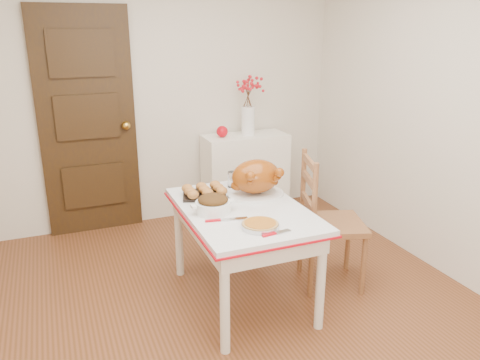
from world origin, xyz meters
name	(u,v)px	position (x,y,z in m)	size (l,w,h in m)	color
floor	(241,324)	(0.00, 0.00, 0.00)	(3.50, 4.00, 0.00)	#552E13
wall_back	(162,95)	(0.00, 2.00, 1.25)	(3.50, 0.00, 2.50)	beige
wall_right	(468,118)	(1.75, 0.00, 1.25)	(0.00, 4.00, 2.50)	beige
door_back	(88,124)	(-0.70, 1.97, 1.03)	(0.85, 0.06, 2.06)	black
sideboard	(245,175)	(0.77, 1.78, 0.42)	(0.84, 0.37, 0.84)	white
kitchen_table	(243,254)	(0.13, 0.29, 0.35)	(0.81, 1.18, 0.70)	silver
chair_oak	(333,221)	(0.83, 0.25, 0.50)	(0.45, 0.45, 1.01)	brown
berry_vase	(248,106)	(0.80, 1.78, 1.13)	(0.30, 0.30, 0.59)	white
apple	(222,132)	(0.53, 1.78, 0.90)	(0.11, 0.11, 0.11)	#BF0512
turkey_platter	(256,178)	(0.30, 0.46, 0.84)	(0.42, 0.33, 0.27)	#99440F
pumpkin_pie	(260,224)	(0.09, -0.07, 0.73)	(0.23, 0.23, 0.05)	#AB601A
stuffing_dish	(213,204)	(-0.09, 0.28, 0.76)	(0.30, 0.23, 0.11)	#482810
rolls_tray	(204,191)	(-0.04, 0.59, 0.75)	(0.31, 0.24, 0.08)	#B0662A
pie_server	(276,233)	(0.15, -0.19, 0.71)	(0.20, 0.06, 0.01)	silver
carving_knife	(227,219)	(-0.05, 0.12, 0.71)	(0.27, 0.07, 0.01)	silver
drinking_glass	(232,179)	(0.22, 0.71, 0.76)	(0.07, 0.07, 0.12)	white
shaker_pair	(258,177)	(0.45, 0.75, 0.74)	(0.08, 0.03, 0.08)	white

